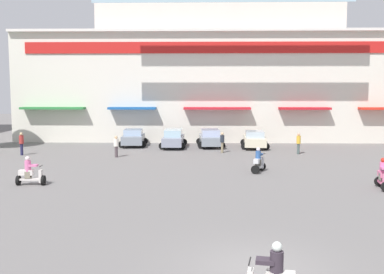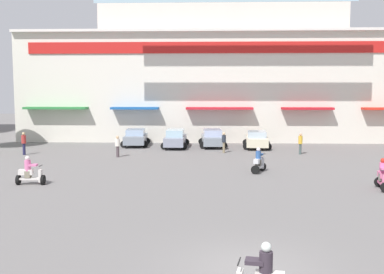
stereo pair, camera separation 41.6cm
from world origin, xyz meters
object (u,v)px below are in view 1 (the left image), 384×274
(parked_car_2, at_px, (210,138))
(pedestrian_0, at_px, (222,141))
(pedestrian_1, at_px, (299,142))
(scooter_rider_4, at_px, (259,162))
(pedestrian_2, at_px, (21,142))
(scooter_rider_5, at_px, (383,176))
(parked_car_3, at_px, (255,139))
(parked_car_0, at_px, (133,138))
(scooter_rider_0, at_px, (30,173))
(pedestrian_4, at_px, (116,145))
(parked_car_1, at_px, (173,139))

(parked_car_2, height_order, pedestrian_0, pedestrian_0)
(parked_car_2, height_order, pedestrian_1, pedestrian_1)
(scooter_rider_4, distance_m, pedestrian_2, 18.49)
(scooter_rider_5, bearing_deg, parked_car_3, 106.51)
(pedestrian_0, bearing_deg, parked_car_0, 152.23)
(scooter_rider_0, height_order, pedestrian_1, pedestrian_1)
(parked_car_2, bearing_deg, scooter_rider_0, -120.94)
(scooter_rider_5, relative_size, pedestrian_4, 1.00)
(scooter_rider_0, bearing_deg, pedestrian_1, 35.75)
(parked_car_0, xyz_separation_m, pedestrian_4, (-0.28, -6.56, 0.15))
(pedestrian_0, bearing_deg, scooter_rider_5, -59.40)
(parked_car_0, distance_m, parked_car_2, 6.77)
(pedestrian_1, xyz_separation_m, pedestrian_4, (-13.81, -1.94, -0.04))
(parked_car_0, relative_size, parked_car_3, 0.90)
(pedestrian_0, relative_size, pedestrian_4, 1.02)
(scooter_rider_4, relative_size, pedestrian_2, 0.88)
(parked_car_1, relative_size, pedestrian_4, 2.81)
(pedestrian_2, bearing_deg, parked_car_1, 23.25)
(parked_car_0, height_order, pedestrian_0, pedestrian_0)
(parked_car_3, bearing_deg, parked_car_1, 179.86)
(parked_car_2, bearing_deg, scooter_rider_5, -62.91)
(parked_car_0, bearing_deg, pedestrian_0, -27.77)
(parked_car_0, relative_size, pedestrian_1, 2.42)
(parked_car_1, distance_m, scooter_rider_0, 16.95)
(pedestrian_0, bearing_deg, scooter_rider_0, -130.44)
(parked_car_1, bearing_deg, scooter_rider_5, -53.91)
(scooter_rider_4, height_order, pedestrian_4, pedestrian_4)
(scooter_rider_5, bearing_deg, pedestrian_1, 98.22)
(pedestrian_0, bearing_deg, pedestrian_2, -173.69)
(pedestrian_0, xyz_separation_m, pedestrian_2, (-15.35, -1.70, 0.06))
(pedestrian_4, bearing_deg, pedestrian_0, 17.67)
(parked_car_1, xyz_separation_m, scooter_rider_5, (11.73, -16.09, -0.11))
(pedestrian_0, bearing_deg, parked_car_3, 47.23)
(scooter_rider_5, bearing_deg, pedestrian_0, 120.60)
(scooter_rider_4, xyz_separation_m, pedestrian_0, (-1.88, 8.39, 0.30))
(pedestrian_1, bearing_deg, pedestrian_4, -172.02)
(pedestrian_4, bearing_deg, scooter_rider_4, -30.81)
(pedestrian_1, distance_m, pedestrian_2, 21.25)
(parked_car_2, distance_m, pedestrian_4, 9.45)
(scooter_rider_0, bearing_deg, pedestrian_4, 74.84)
(parked_car_2, bearing_deg, scooter_rider_4, -77.13)
(pedestrian_1, xyz_separation_m, pedestrian_2, (-21.22, -1.10, 0.06))
(parked_car_0, xyz_separation_m, pedestrian_2, (-7.69, -5.73, 0.25))
(parked_car_1, relative_size, scooter_rider_5, 2.80)
(parked_car_2, xyz_separation_m, scooter_rider_0, (-9.74, -16.25, -0.13))
(scooter_rider_4, xyz_separation_m, pedestrian_1, (3.99, 7.80, 0.30))
(parked_car_0, height_order, pedestrian_4, pedestrian_4)
(parked_car_1, bearing_deg, scooter_rider_0, -112.78)
(parked_car_1, xyz_separation_m, pedestrian_4, (-3.87, -5.68, 0.13))
(parked_car_3, xyz_separation_m, pedestrian_4, (-10.83, -5.66, 0.17))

